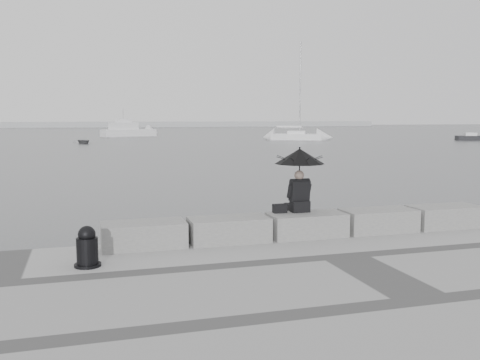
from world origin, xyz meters
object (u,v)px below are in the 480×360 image
object	(u,v)px
seated_person	(300,166)
mooring_bollard	(87,250)
dinghy	(83,141)
motor_cruiser	(129,131)
sailboat_right	(296,136)
small_motorboat	(476,138)

from	to	relation	value
seated_person	mooring_bollard	distance (m)	4.72
dinghy	motor_cruiser	bearing A→B (deg)	63.85
seated_person	sailboat_right	world-z (taller)	sailboat_right
seated_person	dinghy	bearing A→B (deg)	93.78
seated_person	motor_cruiser	xyz separation A→B (m)	(2.49, 75.16, -1.09)
sailboat_right	mooring_bollard	bearing A→B (deg)	-88.15
small_motorboat	dinghy	world-z (taller)	small_motorboat
dinghy	sailboat_right	bearing A→B (deg)	-4.17
seated_person	small_motorboat	size ratio (longest dim) A/B	0.27
mooring_bollard	small_motorboat	world-z (taller)	mooring_bollard
seated_person	small_motorboat	xyz separation A→B (m)	(44.68, 47.78, -1.66)
sailboat_right	motor_cruiser	xyz separation A→B (m)	(-20.33, 19.53, 0.35)
sailboat_right	motor_cruiser	world-z (taller)	sailboat_right
mooring_bollard	sailboat_right	size ratio (longest dim) A/B	0.05
motor_cruiser	sailboat_right	bearing A→B (deg)	-60.68
small_motorboat	dinghy	distance (m)	49.39
seated_person	sailboat_right	size ratio (longest dim) A/B	0.11
small_motorboat	dinghy	xyz separation A→B (m)	(-49.05, 5.78, -0.07)
sailboat_right	small_motorboat	bearing A→B (deg)	7.62
motor_cruiser	small_motorboat	bearing A→B (deg)	-49.81
mooring_bollard	dinghy	size ratio (longest dim) A/B	0.24
sailboat_right	motor_cruiser	distance (m)	28.19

